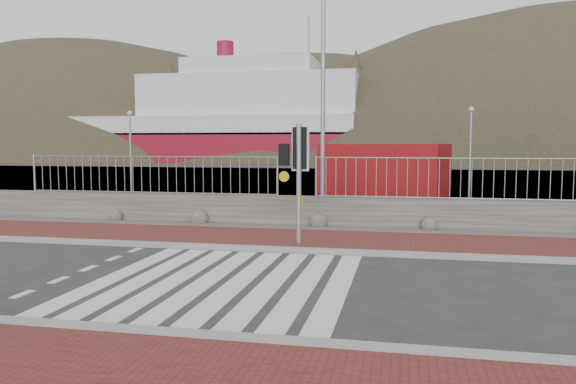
% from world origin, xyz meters
% --- Properties ---
extents(ground, '(220.00, 220.00, 0.00)m').
position_xyz_m(ground, '(0.00, 0.00, 0.00)').
color(ground, '#28282B').
rests_on(ground, ground).
extents(sidewalk_far, '(40.00, 3.00, 0.08)m').
position_xyz_m(sidewalk_far, '(0.00, 4.50, 0.04)').
color(sidewalk_far, maroon).
rests_on(sidewalk_far, ground).
extents(kerb_near, '(40.00, 0.25, 0.12)m').
position_xyz_m(kerb_near, '(0.00, -3.00, 0.05)').
color(kerb_near, gray).
rests_on(kerb_near, ground).
extents(kerb_far, '(40.00, 0.25, 0.12)m').
position_xyz_m(kerb_far, '(0.00, 3.00, 0.05)').
color(kerb_far, gray).
rests_on(kerb_far, ground).
extents(zebra_crossing, '(4.62, 5.60, 0.01)m').
position_xyz_m(zebra_crossing, '(-0.00, 0.00, 0.01)').
color(zebra_crossing, silver).
rests_on(zebra_crossing, ground).
extents(gravel_strip, '(40.00, 1.50, 0.06)m').
position_xyz_m(gravel_strip, '(0.00, 6.50, 0.03)').
color(gravel_strip, '#59544C').
rests_on(gravel_strip, ground).
extents(stone_wall, '(40.00, 0.60, 0.90)m').
position_xyz_m(stone_wall, '(0.00, 7.30, 0.45)').
color(stone_wall, '#4E4740').
rests_on(stone_wall, ground).
extents(railing, '(18.07, 0.07, 1.22)m').
position_xyz_m(railing, '(0.00, 7.15, 1.82)').
color(railing, gray).
rests_on(railing, stone_wall).
extents(quay, '(120.00, 40.00, 0.50)m').
position_xyz_m(quay, '(0.00, 27.90, 0.00)').
color(quay, '#4C4C4F').
rests_on(quay, ground).
extents(water, '(220.00, 50.00, 0.05)m').
position_xyz_m(water, '(0.00, 62.90, 0.00)').
color(water, '#3F4C54').
rests_on(water, ground).
extents(ferry, '(50.00, 16.00, 20.00)m').
position_xyz_m(ferry, '(-24.65, 67.90, 5.36)').
color(ferry, maroon).
rests_on(ferry, ground).
extents(hills_backdrop, '(254.00, 90.00, 100.00)m').
position_xyz_m(hills_backdrop, '(6.74, 87.90, -23.05)').
color(hills_backdrop, '#2B2D1B').
rests_on(hills_backdrop, ground).
extents(traffic_signal_far, '(0.72, 0.28, 3.00)m').
position_xyz_m(traffic_signal_far, '(0.66, 3.79, 2.17)').
color(traffic_signal_far, gray).
rests_on(traffic_signal_far, ground).
extents(streetlight, '(1.64, 0.59, 7.86)m').
position_xyz_m(streetlight, '(0.79, 8.14, 4.42)').
color(streetlight, gray).
rests_on(streetlight, ground).
extents(shipping_container, '(6.51, 4.30, 2.51)m').
position_xyz_m(shipping_container, '(2.19, 18.37, 1.25)').
color(shipping_container, maroon).
rests_on(shipping_container, ground).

